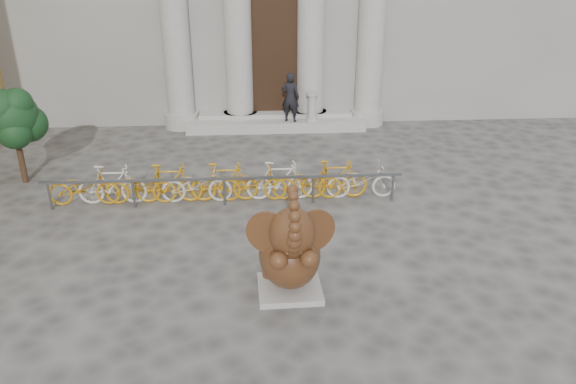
{
  "coord_description": "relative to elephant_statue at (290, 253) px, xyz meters",
  "views": [
    {
      "loc": [
        -0.76,
        -8.99,
        5.87
      ],
      "look_at": [
        -0.08,
        1.62,
        1.1
      ],
      "focal_mm": 35.0,
      "sensor_mm": 36.0,
      "label": 1
    }
  ],
  "objects": [
    {
      "name": "bike_rack",
      "position": [
        -1.33,
        4.06,
        -0.33
      ],
      "size": [
        8.62,
        0.53,
        1.0
      ],
      "color": "slate",
      "rests_on": "ground"
    },
    {
      "name": "tree",
      "position": [
        -6.66,
        5.58,
        0.95
      ],
      "size": [
        1.47,
        1.34,
        2.55
      ],
      "color": "#332114",
      "rests_on": "ground"
    },
    {
      "name": "balustrade_post",
      "position": [
        1.37,
        9.51,
        -0.04
      ],
      "size": [
        0.39,
        0.39,
        0.95
      ],
      "color": "#A8A59E",
      "rests_on": "entrance_steps"
    },
    {
      "name": "entrance_steps",
      "position": [
        0.17,
        9.81,
        -0.65
      ],
      "size": [
        6.0,
        1.2,
        0.36
      ],
      "primitive_type": "cube",
      "color": "#A8A59E",
      "rests_on": "ground"
    },
    {
      "name": "ground",
      "position": [
        0.17,
        0.41,
        -0.83
      ],
      "size": [
        80.0,
        80.0,
        0.0
      ],
      "primitive_type": "plane",
      "color": "#474442",
      "rests_on": "ground"
    },
    {
      "name": "pedestrian",
      "position": [
        0.65,
        9.46,
        0.34
      ],
      "size": [
        0.68,
        0.55,
        1.63
      ],
      "primitive_type": "imported",
      "rotation": [
        0.0,
        0.0,
        2.84
      ],
      "color": "black",
      "rests_on": "entrance_steps"
    },
    {
      "name": "elephant_statue",
      "position": [
        0.0,
        0.0,
        0.0
      ],
      "size": [
        1.54,
        1.7,
        2.29
      ],
      "rotation": [
        0.0,
        0.0,
        0.03
      ],
      "color": "#A8A59E",
      "rests_on": "ground"
    }
  ]
}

